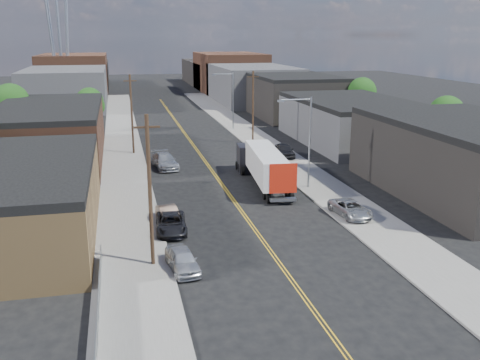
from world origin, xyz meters
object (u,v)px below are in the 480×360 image
semi_truck (262,163)px  car_left_b (169,215)px  car_left_a (182,260)px  car_right_lot_a (350,208)px  car_right_lot_c (285,150)px  car_left_c (171,223)px  car_left_d (165,161)px

semi_truck → car_left_b: 14.21m
car_left_a → car_right_lot_a: car_right_lot_a is taller
semi_truck → car_right_lot_c: semi_truck is taller
car_left_a → car_right_lot_c: (16.23, 29.69, 0.25)m
car_left_b → car_right_lot_c: bearing=44.9°
car_left_a → car_right_lot_a: 16.44m
car_right_lot_a → car_right_lot_c: bearing=80.5°
car_left_c → car_left_d: 20.73m
car_left_a → car_left_d: bearing=80.0°
car_left_c → car_left_d: (1.40, 20.68, 0.14)m
car_left_c → car_right_lot_c: bearing=58.1°
car_left_a → car_left_d: (1.40, 27.82, 0.11)m
car_left_c → car_left_d: car_left_d is taller
car_left_d → car_right_lot_c: car_right_lot_c is taller
car_left_b → car_left_a: bearing=-96.8°
car_left_b → car_left_d: bearing=78.9°
car_left_b → car_right_lot_a: bearing=-14.5°
car_left_b → car_left_d: size_ratio=0.71×
car_left_a → car_right_lot_c: 33.83m
car_left_c → car_right_lot_a: bearing=3.8°
semi_truck → car_right_lot_c: 12.46m
semi_truck → car_right_lot_a: 12.50m
car_right_lot_a → car_left_c: bearing=174.1°
semi_truck → car_left_a: size_ratio=3.48×
car_left_d → semi_truck: bearing=-52.7°
car_right_lot_a → car_right_lot_c: 22.59m
car_left_b → car_left_c: 2.00m
semi_truck → car_left_c: (-10.36, -11.61, -1.47)m
semi_truck → car_right_lot_c: size_ratio=3.05×
semi_truck → car_left_b: (-10.36, -9.61, -1.49)m
car_left_c → car_right_lot_c: size_ratio=1.03×
car_left_c → car_left_a: bearing=-86.2°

